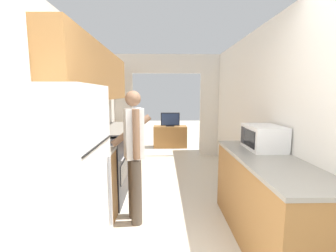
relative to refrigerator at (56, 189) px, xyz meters
The scene contains 11 objects.
wall_left 1.62m from the refrigerator, 101.66° to the left, with size 0.38×6.88×2.50m.
wall_right 2.50m from the refrigerator, 24.20° to the left, with size 0.06×6.88×2.50m.
wall_far_with_doorway 4.04m from the refrigerator, 76.44° to the left, with size 2.97×0.06×2.50m.
counter_left 2.16m from the refrigerator, 91.28° to the left, with size 0.62×3.15×0.91m.
counter_right 2.01m from the refrigerator, 13.89° to the left, with size 0.62×1.73×0.91m.
refrigerator is the anchor object (origin of this frame).
range_oven 1.48m from the refrigerator, 91.57° to the left, with size 0.66×0.74×1.05m.
person 1.04m from the refrigerator, 61.50° to the left, with size 0.51×0.44×1.59m.
microwave 2.20m from the refrigerator, 22.81° to the left, with size 0.37×0.50×0.28m.
tv_cabinet 4.93m from the refrigerator, 77.62° to the left, with size 0.96×0.42×0.62m.
television 4.86m from the refrigerator, 77.51° to the left, with size 0.54×0.16×0.40m.
Camera 1 is at (-0.09, -1.06, 1.55)m, focal length 24.00 mm.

